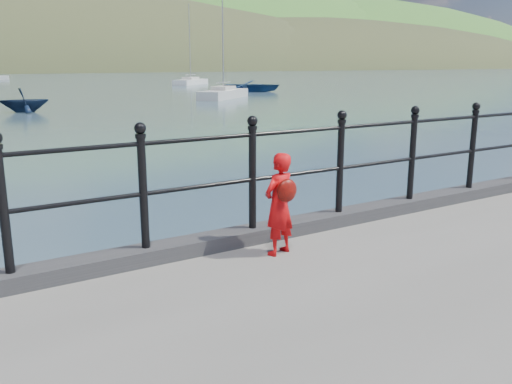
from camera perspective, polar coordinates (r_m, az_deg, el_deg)
ground at (r=6.11m, az=-6.07°, el=-14.63°), size 600.00×600.00×0.00m
kerb at (r=5.56m, az=-5.66°, el=-5.45°), size 60.00×0.30×0.15m
railing at (r=5.36m, az=-5.84°, el=2.14°), size 18.11×0.11×1.20m
far_shore at (r=248.95m, az=-22.65°, el=6.57°), size 830.00×200.00×156.00m
child at (r=5.33m, az=2.48°, el=-1.22°), size 0.43×0.36×1.03m
launch_blue at (r=55.63m, az=-0.40°, el=11.10°), size 6.80×6.63×1.15m
launch_navy at (r=35.21m, az=-23.23°, el=8.88°), size 2.99×2.67×1.42m
sailboat_far at (r=74.01m, az=-6.88°, el=11.42°), size 6.90×6.46×10.48m
sailboat_near at (r=45.07m, az=-3.44°, el=10.22°), size 6.34×5.63×9.11m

